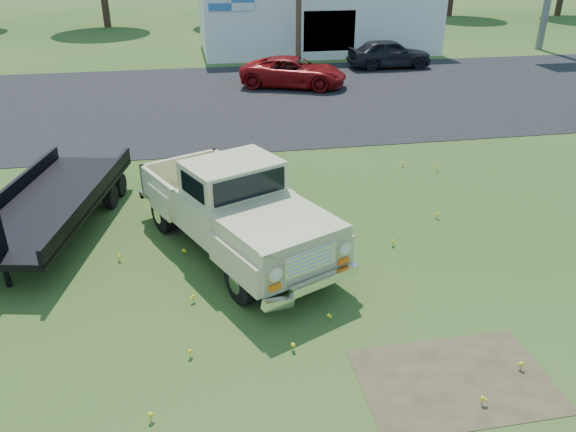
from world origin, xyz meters
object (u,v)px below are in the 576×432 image
object	(u,v)px
flatbed_trailer	(50,198)
red_pickup	(293,72)
vintage_pickup_truck	(234,207)
dark_sedan	(389,54)

from	to	relation	value
flatbed_trailer	red_pickup	xyz separation A→B (m)	(8.33, 13.33, -0.18)
vintage_pickup_truck	red_pickup	size ratio (longest dim) A/B	1.19
vintage_pickup_truck	dark_sedan	size ratio (longest dim) A/B	1.32
dark_sedan	red_pickup	bearing A→B (deg)	120.00
red_pickup	vintage_pickup_truck	bearing A→B (deg)	-174.34
flatbed_trailer	dark_sedan	distance (m)	21.96
vintage_pickup_truck	dark_sedan	xyz separation A→B (m)	(10.11, 18.42, -0.31)
red_pickup	dark_sedan	xyz separation A→B (m)	(5.90, 3.39, 0.07)
flatbed_trailer	red_pickup	bearing A→B (deg)	70.08
vintage_pickup_truck	red_pickup	bearing A→B (deg)	49.64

